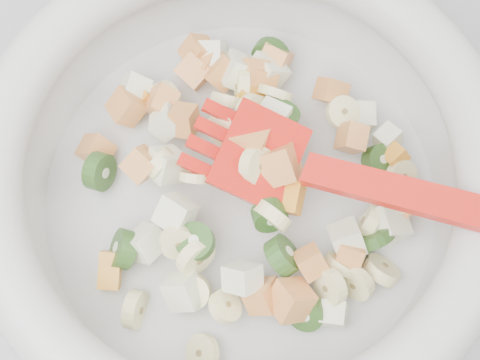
{
  "coord_description": "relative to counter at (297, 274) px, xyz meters",
  "views": [
    {
      "loc": [
        -0.09,
        1.23,
        1.41
      ],
      "look_at": [
        -0.08,
        1.4,
        0.95
      ],
      "focal_mm": 55.0,
      "sensor_mm": 36.0,
      "label": 1
    }
  ],
  "objects": [
    {
      "name": "counter",
      "position": [
        0.0,
        0.0,
        0.0
      ],
      "size": [
        2.0,
        0.6,
        0.9
      ],
      "primitive_type": "cube",
      "color": "#A5A6AB",
      "rests_on": "ground"
    },
    {
      "name": "mixing_bowl",
      "position": [
        -0.08,
        -0.05,
        0.5
      ],
      "size": [
        0.41,
        0.36,
        0.13
      ],
      "color": "beige",
      "rests_on": "counter"
    }
  ]
}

